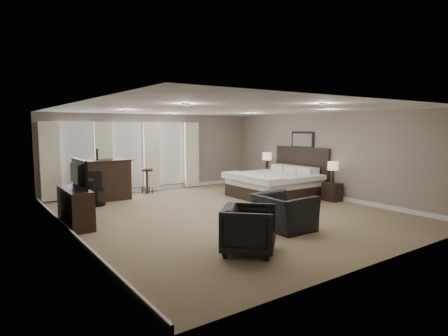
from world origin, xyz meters
TOP-DOWN VIEW (x-y plane):
  - room at (0.00, 0.00)m, footprint 7.60×8.60m
  - window_bay at (-1.00, 4.11)m, footprint 5.25×0.20m
  - bed at (2.58, 0.94)m, footprint 2.39×2.28m
  - nightstand_near at (3.47, -0.51)m, footprint 0.40×0.49m
  - nightstand_far at (3.47, 2.39)m, footprint 0.45×0.55m
  - lamp_near at (3.47, -0.51)m, footprint 0.31×0.31m
  - lamp_far at (3.47, 2.39)m, footprint 0.33×0.33m
  - wall_art at (3.70, 0.94)m, footprint 0.04×0.96m
  - dresser at (-3.45, 0.86)m, footprint 0.46×1.44m
  - tv at (-3.45, 0.86)m, footprint 0.64×1.11m
  - armchair_near at (0.10, -1.94)m, footprint 0.78×1.18m
  - armchair_far at (-1.43, -2.68)m, footprint 1.21×1.21m
  - bar_counter at (-1.97, 3.43)m, footprint 1.40×0.73m
  - bar_stool_left at (-2.75, 2.62)m, footprint 0.50×0.50m
  - bar_stool_right at (-0.55, 3.70)m, footprint 0.49×0.49m
  - desk_chair at (-2.45, 2.82)m, footprint 0.68×0.68m

SIDE VIEW (x-z plane):
  - nightstand_near at x=3.47m, z-range 0.00..0.53m
  - nightstand_far at x=3.47m, z-range 0.00..0.60m
  - bar_stool_left at x=-2.75m, z-range 0.00..0.80m
  - bar_stool_right at x=-0.55m, z-range 0.00..0.82m
  - dresser at x=-3.45m, z-range 0.00..0.83m
  - armchair_far at x=-1.43m, z-range 0.00..0.91m
  - desk_chair at x=-2.45m, z-range 0.00..1.00m
  - armchair_near at x=0.10m, z-range 0.00..1.01m
  - bar_counter at x=-1.97m, z-range 0.00..1.22m
  - bed at x=2.58m, z-range 0.00..1.52m
  - lamp_near at x=3.47m, z-range 0.53..1.16m
  - tv at x=-3.45m, z-range 0.83..0.98m
  - lamp_far at x=3.47m, z-range 0.60..1.27m
  - window_bay at x=-1.00m, z-range 0.05..2.35m
  - room at x=0.00m, z-range -0.02..2.62m
  - wall_art at x=3.70m, z-range 1.47..2.03m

